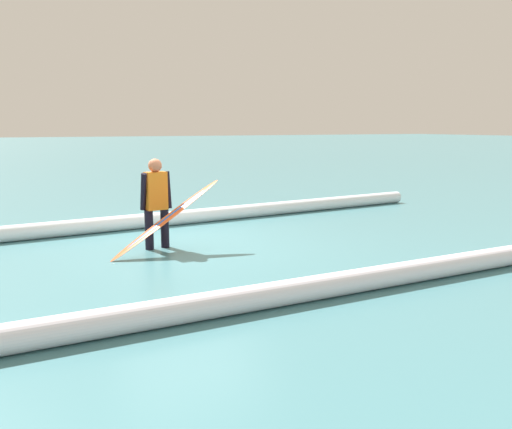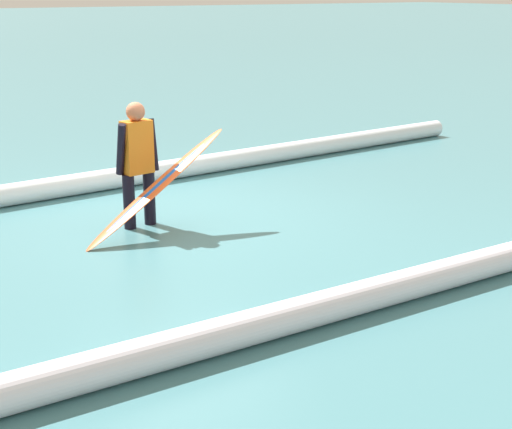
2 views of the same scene
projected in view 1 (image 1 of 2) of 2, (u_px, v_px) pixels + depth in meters
name	position (u px, v px, depth m)	size (l,w,h in m)	color
ground_plane	(190.00, 244.00, 9.06)	(191.58, 191.58, 0.00)	teal
surfer	(156.00, 199.00, 8.59)	(0.52, 0.27, 1.49)	black
surfboard	(167.00, 219.00, 8.31)	(1.93, 0.56, 1.15)	#E55926
wave_crest_foreground	(13.00, 233.00, 9.23)	(0.29, 0.29, 18.69)	white
wave_crest_midground	(467.00, 262.00, 7.25)	(0.29, 0.29, 17.70)	white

